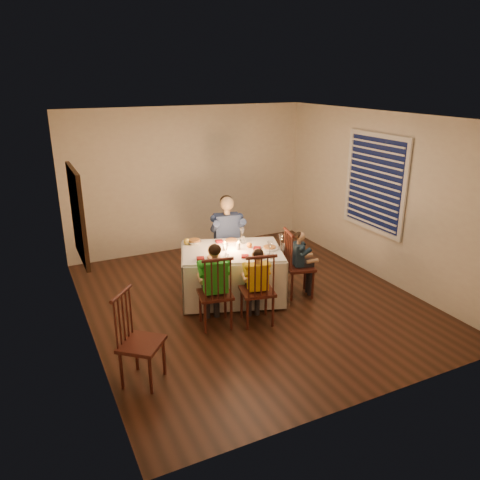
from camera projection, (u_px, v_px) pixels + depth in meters
name	position (u px, v px, depth m)	size (l,w,h in m)	color
ground	(251.00, 300.00, 6.82)	(5.00, 5.00, 0.00)	black
wall_left	(81.00, 238.00, 5.46)	(0.02, 5.00, 2.60)	beige
wall_right	(380.00, 197.00, 7.31)	(0.02, 5.00, 2.60)	beige
wall_back	(189.00, 180.00, 8.50)	(4.50, 0.02, 2.60)	beige
ceiling	(253.00, 116.00, 5.95)	(5.00, 5.00, 0.00)	white
dining_table	(232.00, 264.00, 6.73)	(1.69, 1.45, 0.72)	silver
chair_adult	(228.00, 276.00, 7.61)	(0.42, 0.40, 1.02)	#37130F
chair_near_left	(216.00, 325.00, 6.13)	(0.42, 0.40, 1.02)	#37130F
chair_near_right	(257.00, 322.00, 6.22)	(0.42, 0.40, 1.02)	#37130F
chair_end	(298.00, 294.00, 6.99)	(0.42, 0.40, 1.02)	#37130F
chair_extra	(145.00, 381.00, 5.02)	(0.43, 0.41, 1.04)	#37130F
adult	(228.00, 276.00, 7.61)	(0.51, 0.47, 1.34)	navy
child_green	(216.00, 325.00, 6.13)	(0.40, 0.36, 1.14)	green
child_yellow	(257.00, 322.00, 6.22)	(0.34, 0.31, 1.04)	yellow
child_teal	(298.00, 294.00, 6.99)	(0.31, 0.28, 0.99)	#17293B
setting_adult	(231.00, 241.00, 6.97)	(0.26, 0.26, 0.02)	silver
setting_green	(214.00, 258.00, 6.33)	(0.26, 0.26, 0.02)	silver
setting_yellow	(258.00, 256.00, 6.40)	(0.26, 0.26, 0.02)	silver
setting_teal	(270.00, 248.00, 6.70)	(0.26, 0.26, 0.02)	silver
candle_left	(225.00, 247.00, 6.64)	(0.06, 0.06, 0.10)	white
candle_right	(239.00, 246.00, 6.66)	(0.06, 0.06, 0.10)	white
squash	(187.00, 242.00, 6.86)	(0.09, 0.09, 0.09)	yellow
orange_fruit	(249.00, 245.00, 6.72)	(0.08, 0.08, 0.08)	orange
serving_bowl	(194.00, 242.00, 6.88)	(0.22, 0.22, 0.05)	silver
wall_mirror	(78.00, 215.00, 5.66)	(0.06, 0.95, 1.15)	black
window_blinds	(374.00, 183.00, 7.31)	(0.07, 1.34, 1.54)	black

